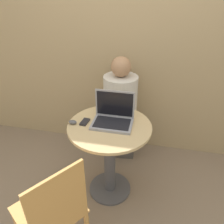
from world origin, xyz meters
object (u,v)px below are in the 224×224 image
Objects in this scene: cell_phone at (85,122)px; chair_empty at (53,214)px; person_seated at (120,115)px; laptop at (113,117)px.

cell_phone is 0.74m from chair_empty.
person_seated is at bearing 81.21° from chair_empty.
chair_empty is 0.78× the size of person_seated.
person_seated is at bearing 73.52° from cell_phone.
laptop is 0.84m from chair_empty.
person_seated is (-0.04, 0.60, -0.34)m from laptop.
chair_empty is (-0.25, -0.73, -0.35)m from laptop.
person_seated reaches higher than cell_phone.
chair_empty is at bearing -98.79° from person_seated.
person_seated is (0.19, 0.65, -0.29)m from cell_phone.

